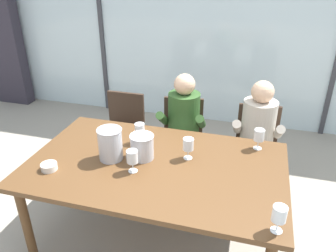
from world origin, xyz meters
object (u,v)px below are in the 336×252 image
chair_near_curtain (123,127)px  chair_left_of_center (182,133)px  dining_table (156,171)px  ice_bucket_secondary (142,146)px  wine_glass_by_left_taster (279,215)px  wine_glass_by_right_taster (140,130)px  chair_center (256,142)px  wine_glass_spare_empty (132,158)px  wine_glass_near_bucket (259,136)px  wine_glass_center_pour (188,145)px  person_olive_shirt (182,125)px  tasting_bowl (49,167)px  ice_bucket_primary (110,144)px  person_beige_jumper (257,135)px

chair_near_curtain → chair_left_of_center: bearing=2.1°
dining_table → ice_bucket_secondary: 0.22m
wine_glass_by_left_taster → wine_glass_by_right_taster: same height
chair_center → wine_glass_spare_empty: (-0.87, -1.18, 0.38)m
ice_bucket_secondary → wine_glass_by_left_taster: ice_bucket_secondary is taller
chair_near_curtain → ice_bucket_secondary: ice_bucket_secondary is taller
ice_bucket_secondary → wine_glass_near_bucket: 0.95m
chair_center → wine_glass_spare_empty: size_ratio=5.01×
chair_left_of_center → wine_glass_center_pour: (0.25, -0.87, 0.38)m
wine_glass_spare_empty → person_olive_shirt: bearing=82.6°
tasting_bowl → wine_glass_near_bucket: 1.66m
chair_left_of_center → tasting_bowl: (-0.70, -1.31, 0.29)m
ice_bucket_primary → chair_near_curtain: bearing=108.5°
person_olive_shirt → ice_bucket_secondary: person_olive_shirt is taller
ice_bucket_primary → chair_left_of_center: bearing=72.7°
chair_near_curtain → person_beige_jumper: bearing=-4.9°
chair_center → wine_glass_near_bucket: wine_glass_near_bucket is taller
chair_left_of_center → person_olive_shirt: size_ratio=0.73×
wine_glass_by_right_taster → wine_glass_spare_empty: size_ratio=1.00×
ice_bucket_secondary → wine_glass_by_right_taster: (-0.10, 0.23, 0.01)m
wine_glass_by_left_taster → person_olive_shirt: bearing=123.2°
tasting_bowl → dining_table: bearing=21.9°
chair_near_curtain → tasting_bowl: bearing=-91.6°
tasting_bowl → wine_glass_by_right_taster: 0.77m
dining_table → person_olive_shirt: person_olive_shirt is taller
chair_near_curtain → dining_table: bearing=-54.8°
chair_left_of_center → person_beige_jumper: size_ratio=0.73×
chair_near_curtain → wine_glass_spare_empty: 1.33m
ice_bucket_primary → tasting_bowl: 0.48m
ice_bucket_secondary → wine_glass_spare_empty: 0.19m
person_beige_jumper → wine_glass_by_right_taster: person_beige_jumper is taller
wine_glass_by_left_taster → wine_glass_spare_empty: (-1.02, 0.34, 0.00)m
person_beige_jumper → wine_glass_center_pour: bearing=-124.9°
wine_glass_by_right_taster → wine_glass_center_pour: bearing=-17.0°
chair_left_of_center → dining_table: bearing=-94.7°
tasting_bowl → wine_glass_by_right_taster: wine_glass_by_right_taster is taller
chair_left_of_center → wine_glass_spare_empty: (-0.10, -1.16, 0.38)m
person_beige_jumper → wine_glass_spare_empty: bearing=-130.2°
person_beige_jumper → tasting_bowl: (-1.47, -1.16, 0.12)m
person_beige_jumper → wine_glass_by_right_taster: bearing=-148.2°
wine_glass_center_pour → chair_left_of_center: bearing=106.2°
wine_glass_spare_empty → dining_table: bearing=48.4°
dining_table → wine_glass_spare_empty: (-0.13, -0.15, 0.19)m
person_olive_shirt → person_beige_jumper: size_ratio=1.00×
wine_glass_by_left_taster → tasting_bowl: bearing=173.4°
wine_glass_near_bucket → wine_glass_spare_empty: (-0.87, -0.59, 0.00)m
chair_center → person_beige_jumper: bearing=-96.4°
chair_near_curtain → person_beige_jumper: size_ratio=0.73×
ice_bucket_primary → person_olive_shirt: bearing=68.1°
dining_table → wine_glass_center_pour: wine_glass_center_pour is taller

